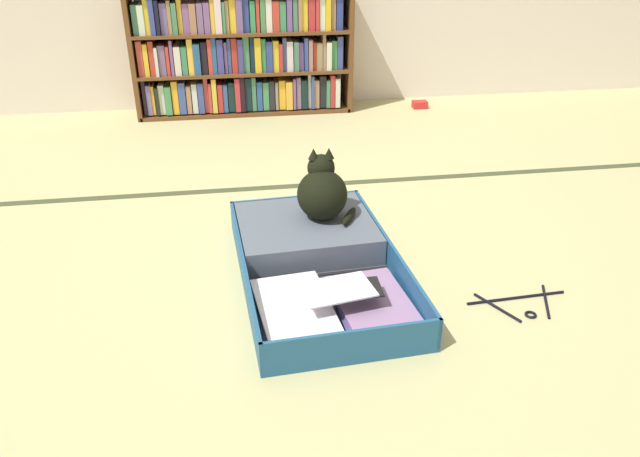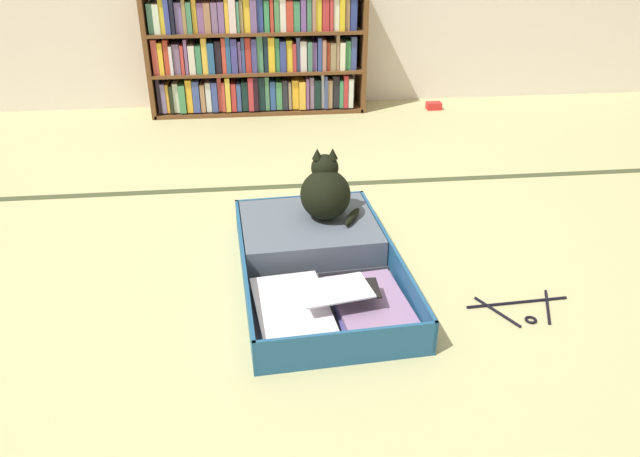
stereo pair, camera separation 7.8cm
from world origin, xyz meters
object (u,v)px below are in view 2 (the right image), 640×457
bookshelf (256,52)px  small_red_pouch (434,106)px  open_suitcase (314,255)px  black_cat (326,192)px  clothes_hanger (522,308)px

bookshelf → small_red_pouch: bookshelf is taller
open_suitcase → black_cat: bearing=70.3°
clothes_hanger → small_red_pouch: small_red_pouch is taller
clothes_hanger → small_red_pouch: size_ratio=3.74×
bookshelf → small_red_pouch: (1.22, -0.11, -0.37)m
open_suitcase → small_red_pouch: open_suitcase is taller
bookshelf → clothes_hanger: 2.66m
open_suitcase → clothes_hanger: bearing=-28.1°
clothes_hanger → small_red_pouch: (0.36, 2.38, 0.02)m
bookshelf → open_suitcase: 2.15m
open_suitcase → black_cat: black_cat is taller
black_cat → clothes_hanger: black_cat is taller
black_cat → small_red_pouch: 2.09m
clothes_hanger → black_cat: bearing=138.5°
bookshelf → black_cat: 1.96m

